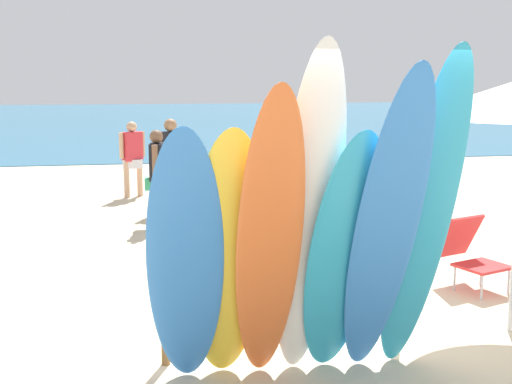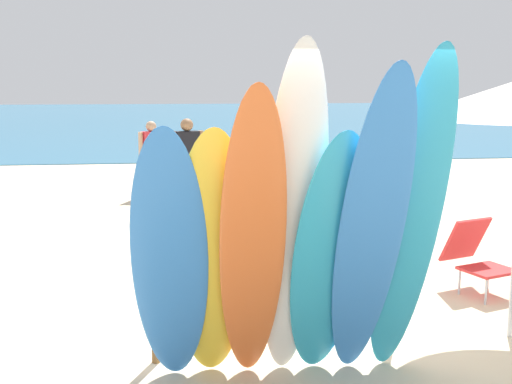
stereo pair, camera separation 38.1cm
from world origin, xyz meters
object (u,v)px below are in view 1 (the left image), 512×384
object	(u,v)px
surfboard_teal_4	(343,259)
surfboard_teal_6	(423,220)
surfboard_blue_5	(386,232)
beach_chair_blue	(392,220)
beach_chair_red	(470,251)
beachgoer_near_rack	(171,158)
beachgoer_midbeach	(157,171)
beachgoer_by_water	(132,154)
surfboard_yellow_1	(228,260)
surfboard_rack	(285,291)
surfboard_orange_2	(269,244)
beachgoer_photographing	(258,185)
surfboard_blue_0	(185,262)
beachgoer_strolling	(287,165)
surfboard_white_3	(308,222)

from	to	relation	value
surfboard_teal_4	surfboard_teal_6	size ratio (longest dim) A/B	0.79
surfboard_blue_5	beach_chair_blue	distance (m)	4.28
beach_chair_red	beachgoer_near_rack	bearing A→B (deg)	101.22
beachgoer_midbeach	beachgoer_by_water	distance (m)	2.73
surfboard_teal_4	beachgoer_midbeach	world-z (taller)	surfboard_teal_4
surfboard_yellow_1	beachgoer_near_rack	size ratio (longest dim) A/B	1.30
surfboard_yellow_1	beachgoer_midbeach	size ratio (longest dim) A/B	1.38
surfboard_rack	surfboard_orange_2	bearing A→B (deg)	-111.48
surfboard_teal_6	beachgoer_near_rack	size ratio (longest dim) A/B	1.66
beachgoer_photographing	beach_chair_red	world-z (taller)	beachgoer_photographing
surfboard_orange_2	surfboard_teal_6	xyz separation A→B (m)	(1.17, 0.02, 0.13)
surfboard_blue_0	beachgoer_strolling	bearing A→B (deg)	74.84
surfboard_yellow_1	surfboard_teal_6	bearing A→B (deg)	-6.02
surfboard_blue_0	surfboard_teal_4	bearing A→B (deg)	1.13
beachgoer_near_rack	surfboard_blue_0	bearing A→B (deg)	67.27
surfboard_blue_5	beachgoer_by_water	size ratio (longest dim) A/B	1.77
surfboard_yellow_1	surfboard_teal_4	bearing A→B (deg)	-5.93
surfboard_white_3	beachgoer_by_water	size ratio (longest dim) A/B	1.84
beach_chair_blue	surfboard_blue_0	bearing A→B (deg)	-123.32
surfboard_teal_4	beachgoer_photographing	distance (m)	3.94
surfboard_orange_2	surfboard_teal_6	bearing A→B (deg)	2.31
surfboard_yellow_1	beachgoer_by_water	size ratio (longest dim) A/B	1.42
surfboard_rack	surfboard_blue_5	xyz separation A→B (m)	(0.58, -0.75, 0.65)
surfboard_rack	beachgoer_photographing	xyz separation A→B (m)	(0.37, 3.35, 0.34)
surfboard_yellow_1	beachgoer_by_water	xyz separation A→B (m)	(-0.76, 8.44, -0.16)
beachgoer_midbeach	beach_chair_blue	bearing A→B (deg)	64.13
beachgoer_near_rack	surfboard_blue_5	bearing A→B (deg)	78.70
surfboard_blue_0	surfboard_orange_2	bearing A→B (deg)	-8.83
surfboard_rack	surfboard_orange_2	distance (m)	0.93
surfboard_blue_0	surfboard_blue_5	xyz separation A→B (m)	(1.43, -0.20, 0.21)
surfboard_teal_4	surfboard_blue_0	bearing A→B (deg)	173.18
surfboard_teal_4	beach_chair_red	xyz separation A→B (m)	(2.11, 2.05, -0.57)
beach_chair_blue	surfboard_orange_2	bearing A→B (deg)	-116.48
beachgoer_photographing	beach_chair_red	size ratio (longest dim) A/B	1.88
surfboard_white_3	beachgoer_strolling	xyz separation A→B (m)	(1.22, 6.25, -0.42)
surfboard_teal_6	beachgoer_strolling	xyz separation A→B (m)	(0.35, 6.26, -0.40)
beachgoer_near_rack	beach_chair_red	distance (m)	5.82
surfboard_blue_0	surfboard_teal_4	xyz separation A→B (m)	(1.16, -0.05, -0.01)
beachgoer_near_rack	surfboard_yellow_1	bearing A→B (deg)	69.83
surfboard_yellow_1	beach_chair_blue	world-z (taller)	surfboard_yellow_1
surfboard_rack	beachgoer_by_water	distance (m)	8.03
surfboard_blue_0	surfboard_teal_6	distance (m)	1.78
surfboard_teal_6	beachgoer_strolling	bearing A→B (deg)	81.24
surfboard_rack	surfboard_blue_0	size ratio (longest dim) A/B	1.00
beachgoer_near_rack	beachgoer_photographing	bearing A→B (deg)	87.27
surfboard_teal_4	beach_chair_blue	size ratio (longest dim) A/B	2.65
surfboard_teal_4	surfboard_rack	bearing A→B (deg)	113.16
surfboard_teal_6	surfboard_rack	bearing A→B (deg)	138.68
surfboard_blue_0	surfboard_orange_2	world-z (taller)	surfboard_orange_2
surfboard_orange_2	beach_chair_red	distance (m)	3.50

